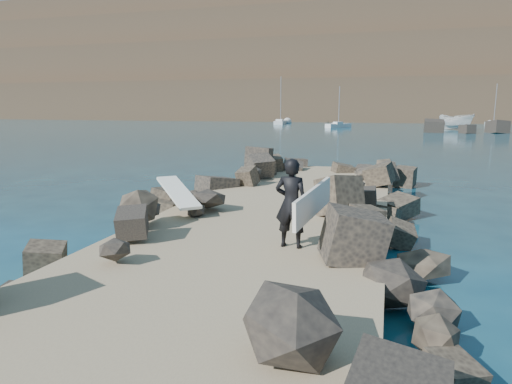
% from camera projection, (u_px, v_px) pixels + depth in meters
% --- Properties ---
extents(ground, '(800.00, 800.00, 0.00)m').
position_uv_depth(ground, '(267.00, 241.00, 11.95)').
color(ground, '#0F384C').
rests_on(ground, ground).
extents(jetty, '(6.00, 26.00, 0.60)m').
position_uv_depth(jetty, '(243.00, 254.00, 10.01)').
color(jetty, '#8C7759').
rests_on(jetty, ground).
extents(riprap_left, '(2.60, 22.00, 1.00)m').
position_uv_depth(riprap_left, '(138.00, 229.00, 11.23)').
color(riprap_left, black).
rests_on(riprap_left, ground).
extents(riprap_right, '(2.60, 22.00, 1.00)m').
position_uv_depth(riprap_right, '(381.00, 250.00, 9.65)').
color(riprap_right, black).
rests_on(riprap_right, ground).
extents(headland, '(360.00, 140.00, 32.00)m').
position_uv_depth(headland, '(414.00, 69.00, 157.25)').
color(headland, '#2D4919').
rests_on(headland, ground).
extents(surfboard_resting, '(2.01, 2.11, 0.08)m').
position_uv_depth(surfboard_resting, '(178.00, 196.00, 12.62)').
color(surfboard_resting, white).
rests_on(surfboard_resting, riprap_left).
extents(boat_imported, '(5.83, 6.28, 2.41)m').
position_uv_depth(boat_imported, '(456.00, 122.00, 68.54)').
color(boat_imported, silver).
rests_on(boat_imported, ground).
extents(surfer_with_board, '(1.00, 2.29, 1.86)m').
position_uv_depth(surfer_with_board, '(294.00, 203.00, 9.33)').
color(surfer_with_board, black).
rests_on(surfer_with_board, jetty).
extents(sailboat_d, '(1.90, 6.30, 7.58)m').
position_uv_depth(sailboat_d, '(494.00, 124.00, 81.83)').
color(sailboat_d, silver).
rests_on(sailboat_d, ground).
extents(sailboat_e, '(2.54, 8.04, 9.44)m').
position_uv_depth(sailboat_e, '(280.00, 122.00, 91.18)').
color(sailboat_e, silver).
rests_on(sailboat_e, ground).
extents(sailboat_b, '(3.99, 5.36, 6.86)m').
position_uv_depth(sailboat_b, '(338.00, 125.00, 76.02)').
color(sailboat_b, silver).
rests_on(sailboat_b, ground).
extents(headland_buildings, '(137.50, 30.50, 5.00)m').
position_uv_depth(headland_buildings, '(441.00, 9.00, 144.69)').
color(headland_buildings, white).
rests_on(headland_buildings, headland).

